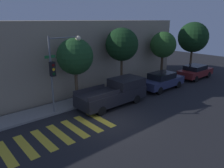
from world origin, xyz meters
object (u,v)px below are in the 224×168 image
at_px(traffic_light_pole, 59,63).
at_px(pickup_truck, 115,93).
at_px(tree_midblock, 122,45).
at_px(tree_far_end, 163,45).
at_px(sedan_near_corner, 162,80).
at_px(tree_near_corner, 75,57).
at_px(tree_behind_truck, 193,37).
at_px(sedan_middle, 195,71).

height_order(traffic_light_pole, pickup_truck, traffic_light_pole).
height_order(tree_midblock, tree_far_end, tree_midblock).
bearing_deg(pickup_truck, tree_midblock, 37.91).
relative_size(sedan_near_corner, tree_midblock, 0.81).
bearing_deg(sedan_near_corner, tree_far_end, 38.62).
height_order(traffic_light_pole, tree_near_corner, traffic_light_pole).
relative_size(tree_midblock, tree_far_end, 1.10).
distance_m(tree_far_end, tree_behind_truck, 5.52).
bearing_deg(sedan_middle, sedan_near_corner, -180.00).
bearing_deg(sedan_near_corner, traffic_light_pole, 172.17).
xyz_separation_m(sedan_near_corner, tree_midblock, (-3.29, 1.78, 3.24)).
xyz_separation_m(sedan_middle, tree_midblock, (-8.97, 1.78, 3.27)).
distance_m(sedan_near_corner, tree_near_corner, 8.37).
distance_m(traffic_light_pole, tree_far_end, 11.48).
xyz_separation_m(tree_midblock, tree_behind_truck, (11.03, 0.00, 0.02)).
height_order(sedan_near_corner, tree_far_end, tree_far_end).
bearing_deg(pickup_truck, tree_far_end, 12.86).
height_order(pickup_truck, sedan_near_corner, pickup_truck).
relative_size(pickup_truck, tree_midblock, 0.98).
relative_size(traffic_light_pole, sedan_near_corner, 1.16).
bearing_deg(sedan_middle, tree_midblock, 168.75).
bearing_deg(tree_near_corner, sedan_middle, -7.59).
bearing_deg(tree_behind_truck, pickup_truck, -172.37).
relative_size(traffic_light_pole, tree_far_end, 1.03).
bearing_deg(tree_midblock, traffic_light_pole, -175.05).
xyz_separation_m(tree_far_end, tree_behind_truck, (5.50, 0.00, 0.45)).
relative_size(pickup_truck, tree_far_end, 1.08).
relative_size(traffic_light_pole, tree_midblock, 0.94).
bearing_deg(sedan_near_corner, tree_near_corner, 166.97).
bearing_deg(tree_far_end, tree_near_corner, 180.00).
relative_size(traffic_light_pole, tree_behind_truck, 0.88).
bearing_deg(tree_behind_truck, sedan_middle, -139.03).
height_order(pickup_truck, tree_midblock, tree_midblock).
distance_m(traffic_light_pole, tree_midblock, 6.00).
xyz_separation_m(traffic_light_pole, sedan_middle, (14.91, -1.27, -2.63)).
bearing_deg(traffic_light_pole, tree_far_end, 2.57).
height_order(sedan_middle, tree_behind_truck, tree_behind_truck).
distance_m(sedan_middle, tree_behind_truck, 4.27).
xyz_separation_m(traffic_light_pole, tree_near_corner, (1.52, 0.52, 0.15)).
bearing_deg(tree_midblock, tree_near_corner, 180.00).
distance_m(pickup_truck, tree_midblock, 4.27).
bearing_deg(pickup_truck, tree_near_corner, 140.01).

